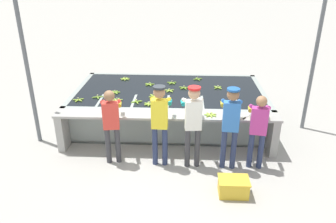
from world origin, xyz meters
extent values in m
plane|color=#A3A099|center=(0.00, 0.00, 0.00)|extent=(80.00, 80.00, 0.00)
cube|color=gray|center=(0.00, 1.78, 0.03)|extent=(4.83, 2.67, 0.06)
cube|color=gray|center=(0.00, 0.51, 0.44)|extent=(4.83, 0.12, 0.89)
cube|color=gray|center=(0.00, 3.06, 0.44)|extent=(4.83, 0.12, 0.89)
cube|color=gray|center=(-2.36, 1.78, 0.44)|extent=(0.12, 2.67, 0.89)
cube|color=gray|center=(2.36, 1.78, 0.44)|extent=(0.12, 2.67, 0.89)
cube|color=black|center=(0.00, 1.78, 0.47)|extent=(4.59, 2.43, 0.82)
cube|color=gray|center=(-1.61, 0.97, 0.44)|extent=(0.06, 0.80, 0.89)
cube|color=gray|center=(-0.81, 0.97, 0.44)|extent=(0.06, 0.80, 0.89)
cube|color=gray|center=(0.00, 0.97, 0.44)|extent=(0.06, 0.80, 0.89)
cube|color=gray|center=(0.81, 0.97, 0.44)|extent=(0.06, 0.80, 0.89)
cube|color=gray|center=(1.61, 0.97, 0.44)|extent=(0.06, 0.80, 0.89)
cube|color=#9E9E99|center=(0.00, 0.23, 0.86)|extent=(4.83, 0.45, 0.05)
cube|color=#9E9E99|center=(-2.32, 0.23, 0.42)|extent=(0.16, 0.41, 0.84)
cube|color=#9E9E99|center=(2.32, 0.23, 0.42)|extent=(0.16, 0.41, 0.84)
cylinder|color=#38383D|center=(-1.18, -0.31, 0.40)|extent=(0.11, 0.11, 0.79)
cylinder|color=#38383D|center=(-0.98, -0.28, 0.40)|extent=(0.11, 0.11, 0.79)
cube|color=#DB3D33|center=(-1.08, -0.30, 1.08)|extent=(0.34, 0.22, 0.56)
sphere|color=#896042|center=(-1.08, -0.30, 1.49)|extent=(0.22, 0.22, 0.22)
cylinder|color=#DB3D33|center=(-1.27, -0.07, 1.27)|extent=(0.13, 0.32, 0.18)
cylinder|color=gold|center=(-1.31, 0.17, 1.11)|extent=(0.11, 0.21, 0.08)
cylinder|color=#DB3D33|center=(-0.96, -0.02, 1.27)|extent=(0.13, 0.32, 0.18)
cylinder|color=gold|center=(-1.00, 0.22, 1.11)|extent=(0.11, 0.21, 0.08)
cylinder|color=navy|center=(-0.20, -0.33, 0.42)|extent=(0.11, 0.11, 0.85)
cylinder|color=navy|center=(0.00, -0.34, 0.42)|extent=(0.11, 0.11, 0.85)
cube|color=yellow|center=(-0.10, -0.33, 1.15)|extent=(0.33, 0.18, 0.60)
sphere|color=#9E704C|center=(-0.10, -0.33, 1.60)|extent=(0.23, 0.23, 0.23)
cylinder|color=#282D33|center=(-0.10, -0.33, 1.70)|extent=(0.24, 0.24, 0.04)
cylinder|color=yellow|center=(-0.25, -0.08, 1.37)|extent=(0.09, 0.31, 0.18)
cylinder|color=teal|center=(-0.24, 0.17, 1.20)|extent=(0.09, 0.20, 0.08)
cylinder|color=yellow|center=(0.07, -0.09, 1.37)|extent=(0.09, 0.31, 0.18)
cylinder|color=teal|center=(0.08, 0.16, 1.20)|extent=(0.09, 0.20, 0.08)
cylinder|color=#38383D|center=(0.46, -0.38, 0.43)|extent=(0.11, 0.11, 0.85)
cylinder|color=#38383D|center=(0.66, -0.35, 0.43)|extent=(0.11, 0.11, 0.85)
cube|color=white|center=(0.56, -0.37, 1.16)|extent=(0.34, 0.20, 0.60)
sphere|color=tan|center=(0.56, -0.37, 1.60)|extent=(0.23, 0.23, 0.23)
cylinder|color=red|center=(0.56, -0.37, 1.71)|extent=(0.24, 0.24, 0.04)
cylinder|color=white|center=(0.37, -0.13, 1.37)|extent=(0.11, 0.32, 0.18)
cylinder|color=teal|center=(0.35, 0.12, 1.21)|extent=(0.10, 0.21, 0.08)
cylinder|color=white|center=(0.69, -0.10, 1.37)|extent=(0.11, 0.32, 0.18)
cylinder|color=teal|center=(0.67, 0.15, 1.21)|extent=(0.10, 0.21, 0.08)
cylinder|color=navy|center=(1.18, -0.38, 0.42)|extent=(0.11, 0.11, 0.85)
cylinder|color=navy|center=(1.38, -0.39, 0.42)|extent=(0.11, 0.11, 0.85)
cube|color=blue|center=(1.28, -0.39, 1.15)|extent=(0.33, 0.20, 0.60)
sphere|color=#896042|center=(1.28, -0.39, 1.59)|extent=(0.23, 0.23, 0.23)
cylinder|color=#1E5199|center=(1.28, -0.39, 1.70)|extent=(0.24, 0.24, 0.04)
cylinder|color=blue|center=(1.14, -0.12, 1.37)|extent=(0.11, 0.32, 0.18)
cylinder|color=gold|center=(1.17, 0.13, 1.20)|extent=(0.10, 0.21, 0.08)
cylinder|color=blue|center=(1.46, -0.15, 1.37)|extent=(0.11, 0.32, 0.18)
cylinder|color=gold|center=(1.49, 0.10, 1.20)|extent=(0.10, 0.21, 0.08)
cylinder|color=navy|center=(1.73, -0.33, 0.39)|extent=(0.11, 0.11, 0.78)
cylinder|color=navy|center=(1.93, -0.36, 0.39)|extent=(0.11, 0.11, 0.78)
cube|color=#BC388E|center=(1.83, -0.35, 1.05)|extent=(0.34, 0.22, 0.55)
sphere|color=#9E704C|center=(1.83, -0.35, 1.46)|extent=(0.21, 0.21, 0.21)
cylinder|color=#BC388E|center=(1.71, -0.08, 1.24)|extent=(0.13, 0.32, 0.18)
cylinder|color=gold|center=(1.75, 0.17, 1.08)|extent=(0.11, 0.21, 0.08)
cylinder|color=#BC388E|center=(2.03, -0.13, 1.24)|extent=(0.13, 0.32, 0.18)
cylinder|color=gold|center=(2.07, 0.12, 1.08)|extent=(0.11, 0.21, 0.08)
ellipsoid|color=#75A333|center=(0.81, 2.66, 0.90)|extent=(0.17, 0.10, 0.04)
ellipsoid|color=#75A333|center=(0.73, 2.69, 0.90)|extent=(0.10, 0.17, 0.04)
ellipsoid|color=#75A333|center=(0.70, 2.62, 0.90)|extent=(0.17, 0.10, 0.04)
ellipsoid|color=#75A333|center=(0.78, 2.58, 0.90)|extent=(0.10, 0.17, 0.04)
cylinder|color=tan|center=(0.75, 2.64, 0.94)|extent=(0.03, 0.03, 0.04)
ellipsoid|color=#7FAD33|center=(-0.59, 2.08, 0.90)|extent=(0.15, 0.15, 0.04)
ellipsoid|color=#7FAD33|center=(-0.53, 2.07, 0.90)|extent=(0.11, 0.17, 0.04)
ellipsoid|color=#7FAD33|center=(-0.50, 2.13, 0.90)|extent=(0.17, 0.06, 0.04)
ellipsoid|color=#7FAD33|center=(-0.54, 2.17, 0.90)|extent=(0.06, 0.17, 0.04)
ellipsoid|color=#7FAD33|center=(-0.60, 2.14, 0.90)|extent=(0.17, 0.11, 0.04)
cylinder|color=tan|center=(-0.55, 2.12, 0.94)|extent=(0.03, 0.03, 0.04)
ellipsoid|color=#93BC3D|center=(-0.41, 1.32, 0.90)|extent=(0.14, 0.15, 0.04)
ellipsoid|color=#93BC3D|center=(-0.41, 1.24, 0.90)|extent=(0.15, 0.14, 0.04)
ellipsoid|color=#93BC3D|center=(-0.34, 1.23, 0.90)|extent=(0.14, 0.15, 0.04)
ellipsoid|color=#93BC3D|center=(-0.33, 1.31, 0.90)|extent=(0.15, 0.14, 0.04)
cylinder|color=tan|center=(-0.37, 1.27, 0.94)|extent=(0.03, 0.03, 0.04)
ellipsoid|color=#8CB738|center=(-2.07, 0.89, 0.90)|extent=(0.16, 0.13, 0.04)
ellipsoid|color=#8CB738|center=(-2.08, 0.96, 0.90)|extent=(0.16, 0.13, 0.04)
ellipsoid|color=#8CB738|center=(-2.14, 0.98, 0.90)|extent=(0.09, 0.17, 0.04)
ellipsoid|color=#8CB738|center=(-2.17, 0.92, 0.90)|extent=(0.17, 0.04, 0.04)
ellipsoid|color=#8CB738|center=(-2.14, 0.87, 0.90)|extent=(0.08, 0.17, 0.04)
cylinder|color=tan|center=(-2.12, 0.93, 0.94)|extent=(0.03, 0.03, 0.04)
ellipsoid|color=#93BC3D|center=(1.30, 1.99, 0.90)|extent=(0.15, 0.14, 0.04)
ellipsoid|color=#93BC3D|center=(1.22, 2.00, 0.90)|extent=(0.14, 0.15, 0.04)
ellipsoid|color=#93BC3D|center=(1.21, 1.92, 0.90)|extent=(0.15, 0.14, 0.04)
ellipsoid|color=#93BC3D|center=(1.29, 1.92, 0.90)|extent=(0.14, 0.15, 0.04)
cylinder|color=tan|center=(1.26, 1.96, 0.94)|extent=(0.03, 0.03, 0.04)
ellipsoid|color=#75A333|center=(0.04, 2.33, 0.90)|extent=(0.05, 0.17, 0.04)
ellipsoid|color=#75A333|center=(-0.01, 2.29, 0.90)|extent=(0.17, 0.08, 0.04)
ellipsoid|color=#75A333|center=(0.01, 2.23, 0.90)|extent=(0.12, 0.16, 0.04)
ellipsoid|color=#75A333|center=(0.08, 2.24, 0.90)|extent=(0.14, 0.15, 0.04)
ellipsoid|color=#75A333|center=(0.09, 2.30, 0.90)|extent=(0.17, 0.10, 0.04)
cylinder|color=tan|center=(0.04, 2.28, 0.94)|extent=(0.03, 0.03, 0.04)
ellipsoid|color=#7FAD33|center=(-0.71, 0.83, 0.90)|extent=(0.10, 0.17, 0.04)
ellipsoid|color=#7FAD33|center=(-0.68, 0.90, 0.90)|extent=(0.17, 0.10, 0.04)
ellipsoid|color=#7FAD33|center=(-0.75, 0.93, 0.90)|extent=(0.10, 0.17, 0.04)
ellipsoid|color=#7FAD33|center=(-0.78, 0.86, 0.90)|extent=(0.17, 0.10, 0.04)
cylinder|color=tan|center=(-0.73, 0.88, 0.94)|extent=(0.03, 0.03, 0.04)
ellipsoid|color=#75A333|center=(-1.73, 1.18, 0.90)|extent=(0.09, 0.17, 0.04)
ellipsoid|color=#75A333|center=(-1.76, 1.11, 0.90)|extent=(0.17, 0.09, 0.04)
ellipsoid|color=#75A333|center=(-1.69, 1.08, 0.90)|extent=(0.09, 0.17, 0.04)
ellipsoid|color=#75A333|center=(-1.66, 1.15, 0.90)|extent=(0.17, 0.09, 0.04)
cylinder|color=tan|center=(-1.71, 1.13, 0.94)|extent=(0.03, 0.03, 0.04)
ellipsoid|color=#75A333|center=(0.38, 1.95, 0.90)|extent=(0.05, 0.17, 0.04)
ellipsoid|color=#75A333|center=(0.32, 1.92, 0.90)|extent=(0.17, 0.10, 0.04)
ellipsoid|color=#75A333|center=(0.33, 1.85, 0.90)|extent=(0.14, 0.15, 0.04)
ellipsoid|color=#75A333|center=(0.40, 1.85, 0.90)|extent=(0.12, 0.17, 0.04)
ellipsoid|color=#75A333|center=(0.43, 1.91, 0.90)|extent=(0.17, 0.07, 0.04)
cylinder|color=tan|center=(0.37, 1.90, 0.94)|extent=(0.03, 0.03, 0.04)
ellipsoid|color=#9EC642|center=(-1.24, 2.53, 0.90)|extent=(0.16, 0.12, 0.04)
ellipsoid|color=#9EC642|center=(-1.23, 2.57, 0.90)|extent=(0.17, 0.09, 0.04)
ellipsoid|color=#9EC642|center=(-1.27, 2.61, 0.90)|extent=(0.09, 0.17, 0.04)
ellipsoid|color=#9EC642|center=(-1.31, 2.60, 0.90)|extent=(0.12, 0.16, 0.04)
ellipsoid|color=#9EC642|center=(-1.34, 2.56, 0.90)|extent=(0.17, 0.05, 0.04)
ellipsoid|color=#9EC642|center=(-1.32, 2.51, 0.90)|extent=(0.14, 0.15, 0.04)
ellipsoid|color=#9EC642|center=(-1.28, 2.50, 0.90)|extent=(0.06, 0.17, 0.04)
cylinder|color=tan|center=(-1.28, 2.55, 0.94)|extent=(0.03, 0.03, 0.04)
ellipsoid|color=#93BC3D|center=(-0.43, 0.81, 0.90)|extent=(0.09, 0.17, 0.04)
ellipsoid|color=#93BC3D|center=(-0.47, 0.77, 0.90)|extent=(0.17, 0.09, 0.04)
ellipsoid|color=#93BC3D|center=(-0.46, 0.73, 0.90)|extent=(0.16, 0.12, 0.04)
ellipsoid|color=#93BC3D|center=(-0.42, 0.70, 0.90)|extent=(0.05, 0.17, 0.04)
ellipsoid|color=#93BC3D|center=(-0.38, 0.72, 0.90)|extent=(0.15, 0.15, 0.04)
ellipsoid|color=#93BC3D|center=(-0.36, 0.76, 0.90)|extent=(0.17, 0.05, 0.04)
ellipsoid|color=#93BC3D|center=(-0.39, 0.80, 0.90)|extent=(0.12, 0.16, 0.04)
cylinder|color=tan|center=(-0.42, 0.76, 0.94)|extent=(0.03, 0.03, 0.04)
ellipsoid|color=#9EC642|center=(-0.01, 1.72, 0.90)|extent=(0.06, 0.17, 0.04)
ellipsoid|color=#9EC642|center=(-0.06, 1.68, 0.90)|extent=(0.17, 0.07, 0.04)
ellipsoid|color=#9EC642|center=(-0.03, 1.62, 0.90)|extent=(0.11, 0.17, 0.04)
ellipsoid|color=#9EC642|center=(0.03, 1.63, 0.90)|extent=(0.14, 0.15, 0.04)
ellipsoid|color=#9EC642|center=(0.05, 1.69, 0.90)|extent=(0.17, 0.11, 0.04)
cylinder|color=tan|center=(0.00, 1.67, 0.94)|extent=(0.03, 0.03, 0.04)
ellipsoid|color=#93BC3D|center=(-1.17, 0.91, 0.90)|extent=(0.14, 0.15, 0.04)
ellipsoid|color=#93BC3D|center=(-1.15, 0.97, 0.90)|extent=(0.17, 0.08, 0.04)
ellipsoid|color=#93BC3D|center=(-1.19, 1.00, 0.90)|extent=(0.08, 0.17, 0.04)
ellipsoid|color=#93BC3D|center=(-1.24, 0.99, 0.90)|extent=(0.14, 0.15, 0.04)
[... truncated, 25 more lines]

